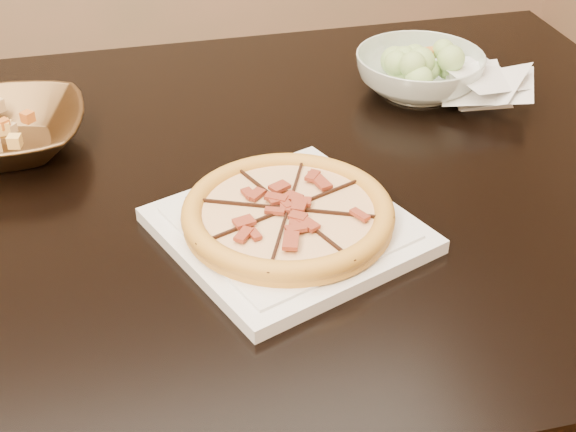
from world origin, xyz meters
name	(u,v)px	position (x,y,z in m)	size (l,w,h in m)	color
dining_table	(188,240)	(0.11, -0.16, 0.66)	(1.55, 1.01, 0.75)	black
plate	(288,229)	(0.22, -0.30, 0.76)	(0.35, 0.35, 0.02)	silver
pizza	(288,213)	(0.22, -0.30, 0.78)	(0.26, 0.26, 0.03)	gold
bronze_bowl	(4,132)	(-0.12, 0.00, 0.78)	(0.23, 0.23, 0.06)	brown
salad_bowl	(419,73)	(0.52, 0.03, 0.78)	(0.21, 0.21, 0.06)	silver
salad	(422,44)	(0.52, 0.03, 0.83)	(0.11, 0.10, 0.04)	#C3E690
cling_film	(487,89)	(0.61, -0.04, 0.78)	(0.16, 0.13, 0.05)	white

